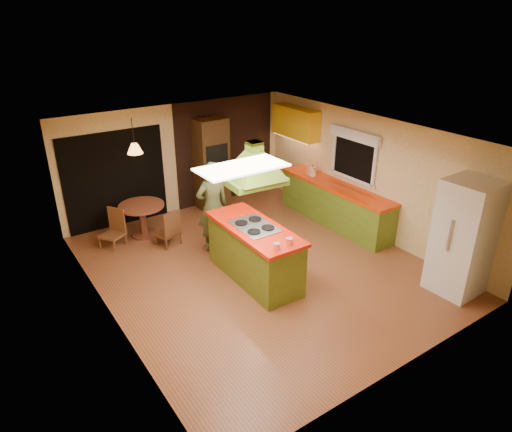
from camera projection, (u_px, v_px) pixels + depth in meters
ground at (258, 266)px, 8.54m from camera, size 6.50×6.50×0.00m
room_walls at (259, 205)px, 8.02m from camera, size 5.50×6.50×6.50m
ceiling_plane at (259, 135)px, 7.50m from camera, size 6.50×6.50×0.00m
brick_panel at (226, 150)px, 11.08m from camera, size 2.64×0.03×2.50m
nook_opening at (116, 180)px, 9.76m from camera, size 2.20×0.03×2.10m
right_counter at (335, 204)px, 10.05m from camera, size 0.62×3.05×0.92m
upper_cabinets at (296, 122)px, 10.69m from camera, size 0.34×1.40×0.70m
window_right at (354, 147)px, 9.48m from camera, size 0.12×1.35×1.06m
fluor_panel at (242, 167)px, 6.04m from camera, size 1.20×0.60×0.03m
kitchen_island at (254, 252)px, 7.97m from camera, size 0.85×2.06×1.03m
range_hood at (254, 157)px, 7.24m from camera, size 0.98×0.74×0.78m
man at (213, 207)px, 8.81m from camera, size 0.69×0.48×1.81m
refrigerator at (464, 237)px, 7.46m from camera, size 0.84×0.80×1.98m
wall_oven at (211, 164)px, 10.65m from camera, size 0.72×0.61×2.15m
dining_table at (142, 214)px, 9.49m from camera, size 0.94×0.94×0.71m
chair_left at (111, 229)px, 9.10m from camera, size 0.58×0.58×0.77m
chair_near at (167, 227)px, 9.18m from camera, size 0.51×0.51×0.77m
pendant_lamp at (135, 149)px, 8.90m from camera, size 0.40×0.40×0.20m
canister_large at (312, 171)px, 10.34m from camera, size 0.16×0.16×0.21m
canister_medium at (309, 171)px, 10.43m from camera, size 0.17×0.17×0.18m
canister_small at (314, 173)px, 10.31m from camera, size 0.15×0.15×0.16m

